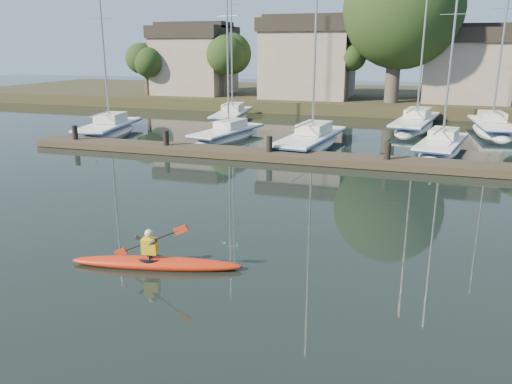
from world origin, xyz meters
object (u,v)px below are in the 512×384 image
(kayak, at_px, (155,261))
(sailboat_3, at_px, (440,154))
(sailboat_0, at_px, (109,136))
(sailboat_2, at_px, (311,149))
(sailboat_7, at_px, (491,134))
(dock, at_px, (326,159))
(sailboat_5, at_px, (232,121))
(sailboat_6, at_px, (415,130))
(sailboat_1, at_px, (227,140))

(kayak, bearing_deg, sailboat_3, 55.16)
(sailboat_0, bearing_deg, sailboat_3, -8.55)
(sailboat_2, distance_m, sailboat_7, 14.17)
(dock, distance_m, sailboat_0, 16.29)
(sailboat_5, bearing_deg, sailboat_2, -55.73)
(sailboat_5, bearing_deg, kayak, -81.65)
(kayak, bearing_deg, sailboat_7, 54.78)
(sailboat_6, bearing_deg, sailboat_1, -134.78)
(sailboat_0, xyz_separation_m, sailboat_5, (5.54, 9.14, 0.02))
(sailboat_1, bearing_deg, dock, -24.74)
(kayak, distance_m, sailboat_5, 28.60)
(dock, relative_size, sailboat_3, 2.67)
(sailboat_7, bearing_deg, dock, -129.03)
(sailboat_2, distance_m, sailboat_3, 7.38)
(dock, xyz_separation_m, sailboat_1, (-7.36, 5.22, -0.38))
(kayak, xyz_separation_m, sailboat_0, (-13.55, 18.31, -0.39))
(sailboat_0, distance_m, sailboat_7, 26.48)
(sailboat_1, xyz_separation_m, sailboat_7, (16.67, 7.98, -0.03))
(sailboat_0, bearing_deg, dock, -25.81)
(sailboat_6, xyz_separation_m, sailboat_7, (5.11, -0.41, -0.01))
(sailboat_1, distance_m, sailboat_6, 14.29)
(kayak, xyz_separation_m, sailboat_6, (6.32, 27.50, -0.38))
(sailboat_0, relative_size, sailboat_3, 1.02)
(sailboat_1, distance_m, sailboat_7, 18.48)
(sailboat_1, xyz_separation_m, sailboat_6, (11.56, 8.39, -0.02))
(sailboat_1, relative_size, sailboat_6, 0.75)
(sailboat_0, bearing_deg, sailboat_6, 14.78)
(sailboat_0, xyz_separation_m, sailboat_2, (14.02, -0.21, 0.01))
(kayak, height_order, sailboat_6, sailboat_6)
(kayak, distance_m, sailboat_6, 28.22)
(kayak, relative_size, sailboat_2, 0.29)
(dock, bearing_deg, sailboat_7, 54.81)
(kayak, distance_m, sailboat_2, 18.11)
(sailboat_3, distance_m, sailboat_6, 8.76)
(sailboat_5, distance_m, sailboat_6, 14.33)
(sailboat_0, xyz_separation_m, sailboat_6, (19.87, 9.19, 0.01))
(dock, height_order, sailboat_1, sailboat_1)
(sailboat_0, distance_m, sailboat_3, 21.37)
(sailboat_0, bearing_deg, sailboat_5, 48.76)
(dock, bearing_deg, sailboat_6, 72.85)
(sailboat_3, bearing_deg, sailboat_6, 111.45)
(dock, height_order, sailboat_6, sailboat_6)
(dock, height_order, sailboat_2, sailboat_2)
(kayak, xyz_separation_m, sailboat_7, (11.43, 27.09, -0.39))
(sailboat_0, height_order, sailboat_7, sailboat_7)
(kayak, distance_m, sailboat_7, 29.40)
(sailboat_2, relative_size, sailboat_3, 1.26)
(sailboat_1, relative_size, sailboat_7, 0.92)
(kayak, xyz_separation_m, sailboat_2, (0.47, 18.10, -0.38))
(kayak, height_order, sailboat_5, sailboat_5)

